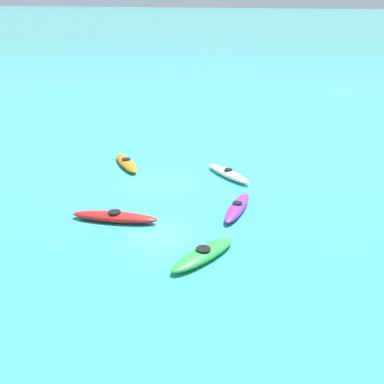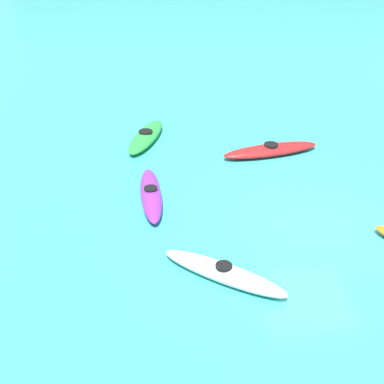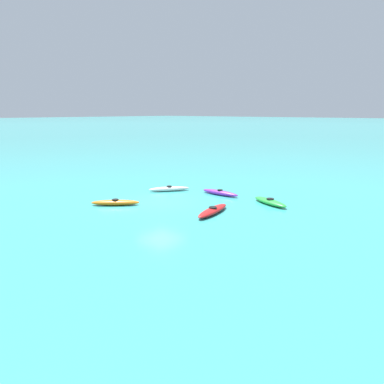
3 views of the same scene
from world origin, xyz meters
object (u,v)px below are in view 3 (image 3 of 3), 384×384
kayak_green (270,202)px  kayak_orange (115,203)px  kayak_purple (220,193)px  kayak_white (169,189)px  kayak_red (213,211)px

kayak_green → kayak_orange: 9.39m
kayak_purple → kayak_green: same height
kayak_white → kayak_orange: (4.89, 0.28, 0.00)m
kayak_red → kayak_purple: bearing=-148.4°
kayak_white → kayak_orange: same height
kayak_purple → kayak_green: bearing=90.4°
kayak_white → kayak_green: (-1.43, 7.22, 0.00)m
kayak_white → kayak_purple: bearing=112.2°
kayak_red → kayak_white: bearing=-112.6°
kayak_white → kayak_green: bearing=101.2°
kayak_green → kayak_orange: (6.32, -6.94, -0.00)m
kayak_red → kayak_orange: 6.04m
kayak_purple → kayak_green: 3.78m
kayak_purple → kayak_orange: size_ratio=1.13×
kayak_red → kayak_purple: size_ratio=1.12×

